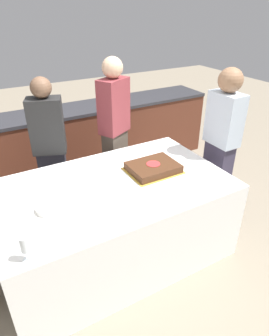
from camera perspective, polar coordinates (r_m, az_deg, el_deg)
ground_plane at (r=3.03m, az=-3.58°, el=-15.47°), size 14.00×14.00×0.00m
back_counter at (r=4.09m, az=-14.27°, el=4.26°), size 4.40×0.58×0.92m
dining_table at (r=2.78m, az=-3.83°, el=-9.83°), size 1.98×1.19×0.77m
cake at (r=2.73m, az=3.58°, el=0.10°), size 0.47×0.38×0.07m
plate_stack at (r=2.32m, az=-15.84°, el=-7.34°), size 0.20×0.20×0.04m
wine_glass at (r=1.91m, az=-20.21°, el=-13.64°), size 0.06×0.06×0.18m
side_plate_near_cake at (r=2.96m, az=-1.47°, el=1.92°), size 0.19×0.19×0.00m
person_cutting_cake at (r=3.32m, az=-3.81°, el=7.01°), size 0.38×0.33×1.66m
person_seated_right at (r=3.15m, az=16.08°, el=4.29°), size 0.23×0.33×1.62m
person_standing_back at (r=3.13m, az=-15.68°, el=3.07°), size 0.37×0.30×1.54m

